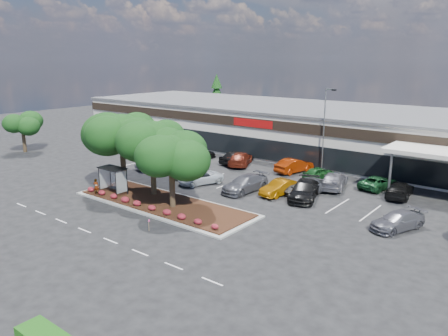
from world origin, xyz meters
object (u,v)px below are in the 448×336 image
Objects in this scene: light_pole at (324,136)px; car_1 at (187,172)px; survey_stake at (149,223)px; car_0 at (158,162)px.

light_pole is 16.08m from car_1.
light_pole is at bearing 84.19° from survey_stake.
car_0 is 1.31× the size of car_1.
car_1 is (-8.31, 13.19, 0.06)m from survey_stake.
car_0 is at bearing 172.81° from car_1.
car_0 reaches higher than survey_stake.
light_pole reaches higher than survey_stake.
car_1 is (5.50, -0.75, -0.18)m from car_0.
survey_stake is 0.18× the size of car_0.
survey_stake is (-2.50, -24.53, -3.68)m from light_pole.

